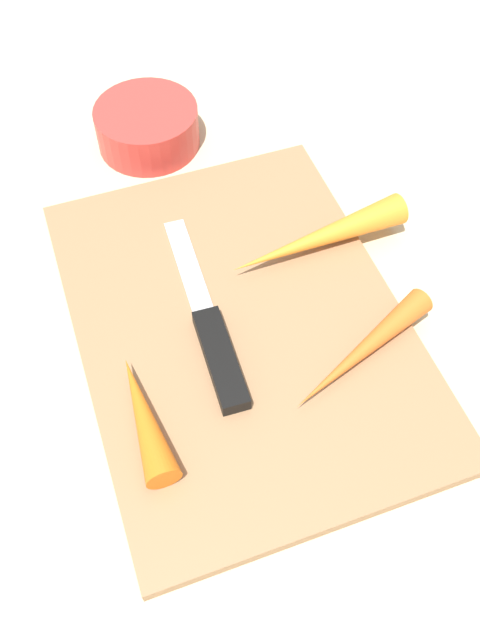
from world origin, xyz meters
name	(u,v)px	position (x,y,z in m)	size (l,w,h in m)	color
ground_plane	(240,328)	(0.00, 0.00, 0.00)	(1.40, 1.40, 0.00)	#C6B793
cutting_board	(240,324)	(0.00, 0.00, 0.01)	(0.36, 0.26, 0.01)	#99704C
knife	(216,345)	(0.02, -0.03, 0.02)	(0.20, 0.03, 0.01)	#B7B7BC
carrot_medium	(363,351)	(0.07, 0.08, 0.02)	(0.02, 0.02, 0.14)	orange
carrot_shortest	(144,416)	(0.06, -0.10, 0.03)	(0.03, 0.03, 0.10)	orange
carrot_longest	(319,238)	(-0.05, 0.09, 0.03)	(0.03, 0.03, 0.16)	orange
small_bowl	(147,127)	(-0.25, -0.01, 0.02)	(0.10, 0.10, 0.04)	red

